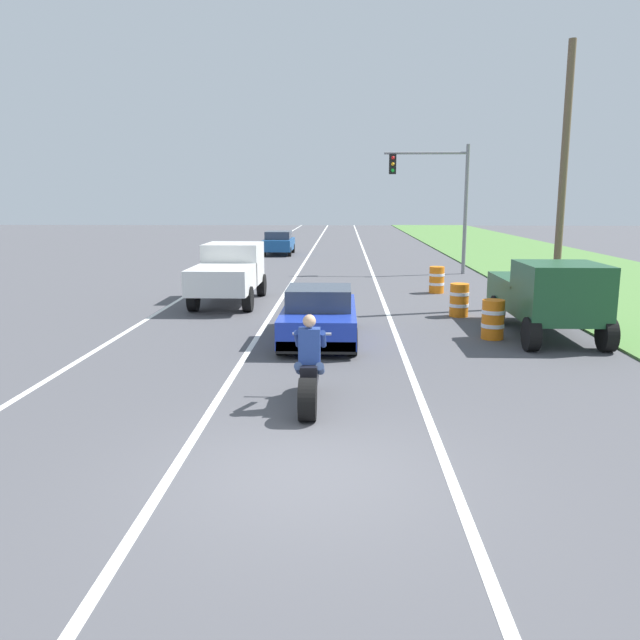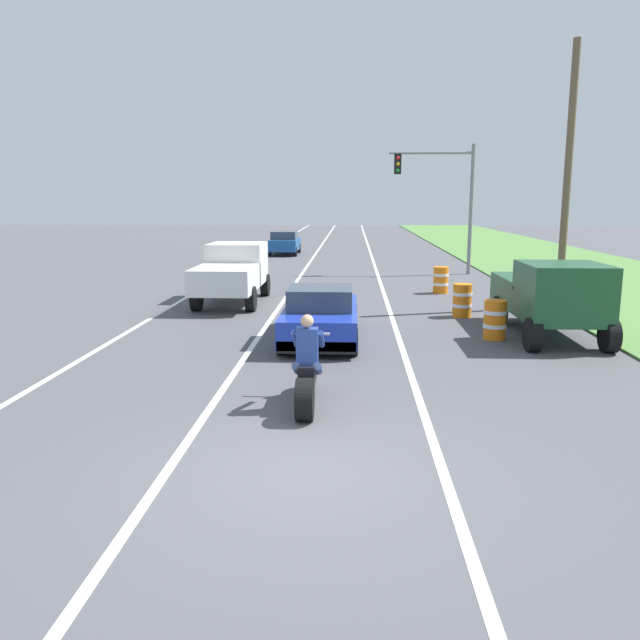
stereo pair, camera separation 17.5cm
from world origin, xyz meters
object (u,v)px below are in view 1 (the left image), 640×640
motorcycle_with_rider (310,374)px  construction_barrel_mid (459,300)px  traffic_light_mast_near (441,189)px  construction_barrel_far (437,280)px  construction_barrel_nearest (493,319)px  pickup_truck_right_shoulder_dark_green (548,294)px  distant_car_far_ahead (279,243)px  pickup_truck_left_lane_white (229,271)px  sports_car_blue (319,316)px

motorcycle_with_rider → construction_barrel_mid: (4.06, 8.76, -0.09)m
motorcycle_with_rider → construction_barrel_mid: motorcycle_with_rider is taller
traffic_light_mast_near → construction_barrel_far: 7.33m
motorcycle_with_rider → construction_barrel_far: 14.26m
traffic_light_mast_near → construction_barrel_nearest: size_ratio=6.00×
construction_barrel_nearest → construction_barrel_far: same height
pickup_truck_right_shoulder_dark_green → traffic_light_mast_near: traffic_light_mast_near is taller
construction_barrel_nearest → distant_car_far_ahead: 26.00m
construction_barrel_nearest → construction_barrel_far: size_ratio=1.00×
pickup_truck_left_lane_white → construction_barrel_mid: 7.73m
traffic_light_mast_near → construction_barrel_far: (-1.01, -6.39, -3.45)m
sports_car_blue → distant_car_far_ahead: 25.35m
motorcycle_with_rider → sports_car_blue: size_ratio=0.51×
construction_barrel_far → sports_car_blue: bearing=-116.2°
pickup_truck_left_lane_white → pickup_truck_right_shoulder_dark_green: same height
sports_car_blue → motorcycle_with_rider: bearing=-89.6°
construction_barrel_mid → distant_car_far_ahead: 22.95m
sports_car_blue → construction_barrel_nearest: (4.39, 0.35, -0.13)m
construction_barrel_nearest → construction_barrel_far: 8.03m
pickup_truck_left_lane_white → pickup_truck_right_shoulder_dark_green: bearing=-28.2°
sports_car_blue → traffic_light_mast_near: size_ratio=0.72×
motorcycle_with_rider → pickup_truck_right_shoulder_dark_green: bearing=46.2°
motorcycle_with_rider → distant_car_far_ahead: bearing=96.8°
pickup_truck_left_lane_white → traffic_light_mast_near: 12.70m
traffic_light_mast_near → construction_barrel_nearest: (-0.74, -14.42, -3.45)m
construction_barrel_mid → distant_car_far_ahead: bearing=109.5°
sports_car_blue → pickup_truck_left_lane_white: size_ratio=0.90×
pickup_truck_right_shoulder_dark_green → construction_barrel_far: (-1.74, 7.59, -0.60)m
construction_barrel_nearest → construction_barrel_mid: size_ratio=1.00×
pickup_truck_left_lane_white → traffic_light_mast_near: size_ratio=0.80×
traffic_light_mast_near → distant_car_far_ahead: size_ratio=1.50×
pickup_truck_right_shoulder_dark_green → pickup_truck_left_lane_white: bearing=151.8°
motorcycle_with_rider → construction_barrel_far: (4.09, 13.66, -0.09)m
pickup_truck_right_shoulder_dark_green → construction_barrel_nearest: (-1.47, -0.43, -0.60)m
sports_car_blue → construction_barrel_mid: size_ratio=4.30×
traffic_light_mast_near → motorcycle_with_rider: bearing=-104.3°
sports_car_blue → pickup_truck_right_shoulder_dark_green: 5.93m
construction_barrel_nearest → sports_car_blue: bearing=-175.5°
construction_barrel_far → traffic_light_mast_near: bearing=81.0°
construction_barrel_far → distant_car_far_ahead: size_ratio=0.25×
pickup_truck_left_lane_white → traffic_light_mast_near: (8.41, 9.08, 2.84)m
pickup_truck_right_shoulder_dark_green → traffic_light_mast_near: (-0.73, 13.98, 2.84)m
motorcycle_with_rider → construction_barrel_mid: bearing=65.1°
motorcycle_with_rider → traffic_light_mast_near: size_ratio=0.37×
pickup_truck_left_lane_white → traffic_light_mast_near: traffic_light_mast_near is taller
motorcycle_with_rider → sports_car_blue: bearing=90.4°
construction_barrel_mid → distant_car_far_ahead: size_ratio=0.25×
construction_barrel_mid → pickup_truck_left_lane_white: bearing=163.4°
sports_car_blue → construction_barrel_far: 9.34m
construction_barrel_nearest → construction_barrel_mid: same height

